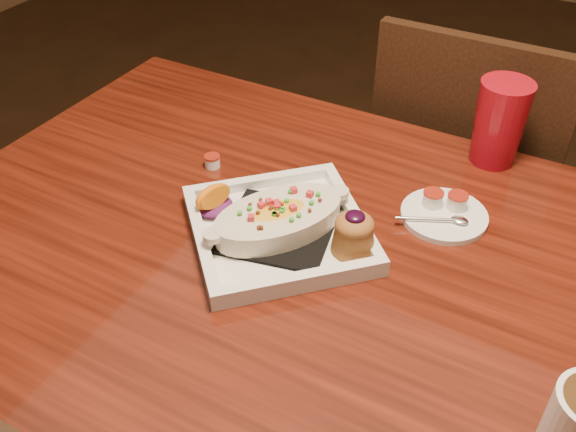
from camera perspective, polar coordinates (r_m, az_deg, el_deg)
The scene contains 6 objects.
table at distance 1.04m, azimuth 6.54°, elevation -9.21°, with size 1.50×0.90×0.75m.
chair_far at distance 1.59m, azimuth 15.30°, elevation 2.42°, with size 0.42×0.42×0.93m.
plate at distance 1.01m, azimuth -0.26°, elevation -0.75°, with size 0.38×0.38×0.08m.
saucer at distance 1.09m, azimuth 13.62°, elevation 0.32°, with size 0.14×0.14×0.10m.
creamer_loose at distance 1.19m, azimuth -6.75°, elevation 4.88°, with size 0.03×0.03×0.02m.
red_tumbler at distance 1.22m, azimuth 18.28°, elevation 7.86°, with size 0.09×0.09×0.16m, color #A90C1A.
Camera 1 is at (0.23, -0.66, 1.42)m, focal length 40.00 mm.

